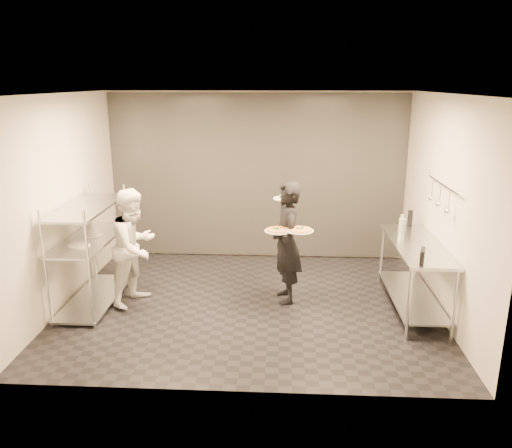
# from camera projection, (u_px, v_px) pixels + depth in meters

# --- Properties ---
(room_shell) EXTENTS (5.00, 4.00, 2.80)m
(room_shell) POSITION_uv_depth(u_px,v_px,m) (254.00, 187.00, 7.59)
(room_shell) COLOR black
(room_shell) RESTS_ON ground
(pass_rack) EXTENTS (0.60, 1.60, 1.50)m
(pass_rack) POSITION_uv_depth(u_px,v_px,m) (91.00, 248.00, 6.74)
(pass_rack) COLOR silver
(pass_rack) RESTS_ON ground
(prep_counter) EXTENTS (0.60, 1.80, 0.92)m
(prep_counter) POSITION_uv_depth(u_px,v_px,m) (414.00, 265.00, 6.55)
(prep_counter) COLOR silver
(prep_counter) RESTS_ON ground
(utensil_rail) EXTENTS (0.07, 1.20, 0.31)m
(utensil_rail) POSITION_uv_depth(u_px,v_px,m) (441.00, 197.00, 6.29)
(utensil_rail) COLOR silver
(utensil_rail) RESTS_ON room_shell
(waiter) EXTENTS (0.51, 0.67, 1.67)m
(waiter) POSITION_uv_depth(u_px,v_px,m) (287.00, 243.00, 6.76)
(waiter) COLOR black
(waiter) RESTS_ON ground
(chef) EXTENTS (0.85, 0.94, 1.60)m
(chef) POSITION_uv_depth(u_px,v_px,m) (135.00, 247.00, 6.72)
(chef) COLOR white
(chef) RESTS_ON ground
(pizza_plate_near) EXTENTS (0.35, 0.35, 0.05)m
(pizza_plate_near) POSITION_uv_depth(u_px,v_px,m) (278.00, 230.00, 6.51)
(pizza_plate_near) COLOR silver
(pizza_plate_near) RESTS_ON waiter
(pizza_plate_far) EXTENTS (0.35, 0.35, 0.05)m
(pizza_plate_far) POSITION_uv_depth(u_px,v_px,m) (300.00, 230.00, 6.44)
(pizza_plate_far) COLOR silver
(pizza_plate_far) RESTS_ON waiter
(salad_plate) EXTENTS (0.31, 0.31, 0.07)m
(salad_plate) POSITION_uv_depth(u_px,v_px,m) (284.00, 197.00, 6.91)
(salad_plate) COLOR silver
(salad_plate) RESTS_ON waiter
(pos_monitor) EXTENTS (0.11, 0.23, 0.16)m
(pos_monitor) POSITION_uv_depth(u_px,v_px,m) (422.00, 256.00, 5.77)
(pos_monitor) COLOR black
(pos_monitor) RESTS_ON prep_counter
(bottle_green) EXTENTS (0.08, 0.08, 0.29)m
(bottle_green) POSITION_uv_depth(u_px,v_px,m) (402.00, 229.00, 6.59)
(bottle_green) COLOR #929F92
(bottle_green) RESTS_ON prep_counter
(bottle_clear) EXTENTS (0.05, 0.05, 0.17)m
(bottle_clear) POSITION_uv_depth(u_px,v_px,m) (402.00, 220.00, 7.22)
(bottle_clear) COLOR #929F92
(bottle_clear) RESTS_ON prep_counter
(bottle_dark) EXTENTS (0.07, 0.07, 0.24)m
(bottle_dark) POSITION_uv_depth(u_px,v_px,m) (410.00, 218.00, 7.20)
(bottle_dark) COLOR black
(bottle_dark) RESTS_ON prep_counter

